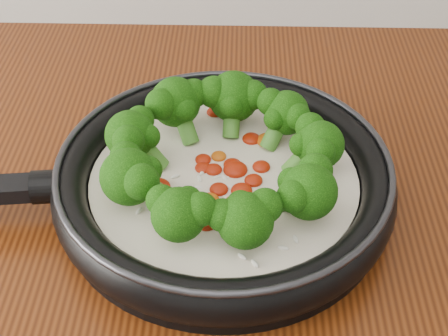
{
  "coord_description": "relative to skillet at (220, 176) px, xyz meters",
  "views": [
    {
      "loc": [
        0.12,
        0.58,
        1.39
      ],
      "look_at": [
        0.11,
        1.09,
        0.95
      ],
      "focal_mm": 52.62,
      "sensor_mm": 36.0,
      "label": 1
    }
  ],
  "objects": [
    {
      "name": "skillet",
      "position": [
        0.0,
        0.0,
        0.0
      ],
      "size": [
        0.58,
        0.4,
        0.1
      ],
      "color": "black",
      "rests_on": "counter"
    }
  ]
}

